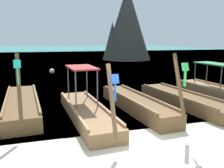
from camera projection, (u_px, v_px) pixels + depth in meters
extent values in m
plane|color=beige|center=(142.00, 144.00, 7.05)|extent=(120.00, 120.00, 0.00)
plane|color=teal|center=(50.00, 51.00, 64.51)|extent=(120.00, 120.00, 0.00)
cube|color=brown|center=(22.00, 105.00, 10.24)|extent=(1.64, 5.95, 0.57)
cube|color=brown|center=(6.00, 99.00, 9.98)|extent=(0.40, 5.41, 0.10)
cube|color=brown|center=(36.00, 96.00, 10.39)|extent=(0.40, 5.41, 0.10)
cylinder|color=brown|center=(19.00, 88.00, 7.23)|extent=(0.15, 0.57, 2.10)
cube|color=#1ECCBC|center=(17.00, 64.00, 6.94)|extent=(0.21, 0.12, 0.25)
cube|color=#1ECCBC|center=(18.00, 76.00, 6.99)|extent=(0.03, 0.08, 0.47)
cube|color=olive|center=(86.00, 113.00, 9.33)|extent=(1.48, 5.63, 0.45)
cube|color=#AF7F52|center=(72.00, 107.00, 9.09)|extent=(0.34, 5.13, 0.10)
cube|color=#AF7F52|center=(100.00, 105.00, 9.46)|extent=(0.34, 5.13, 0.10)
cylinder|color=brown|center=(112.00, 101.00, 6.38)|extent=(0.16, 0.76, 1.98)
cube|color=blue|center=(115.00, 79.00, 6.07)|extent=(0.21, 0.14, 0.25)
cube|color=blue|center=(115.00, 93.00, 6.11)|extent=(0.03, 0.08, 0.47)
cylinder|color=#4C4C51|center=(76.00, 90.00, 8.88)|extent=(0.05, 0.05, 1.46)
cylinder|color=#4C4C51|center=(97.00, 89.00, 9.17)|extent=(0.05, 0.05, 1.46)
cylinder|color=#4C4C51|center=(68.00, 83.00, 10.43)|extent=(0.05, 0.05, 1.46)
cylinder|color=#4C4C51|center=(87.00, 82.00, 10.71)|extent=(0.05, 0.05, 1.46)
cube|color=#AD2323|center=(81.00, 67.00, 9.66)|extent=(1.12, 1.92, 0.06)
cube|color=brown|center=(135.00, 104.00, 10.40)|extent=(1.44, 5.63, 0.57)
cube|color=brown|center=(126.00, 98.00, 10.17)|extent=(0.47, 5.12, 0.10)
cube|color=brown|center=(145.00, 96.00, 10.50)|extent=(0.47, 5.12, 0.10)
cylinder|color=brown|center=(179.00, 87.00, 7.43)|extent=(0.18, 0.81, 2.09)
cube|color=green|center=(185.00, 67.00, 7.11)|extent=(0.21, 0.15, 0.25)
cube|color=green|center=(185.00, 79.00, 7.15)|extent=(0.04, 0.08, 0.48)
cube|color=brown|center=(183.00, 100.00, 11.17)|extent=(1.79, 5.83, 0.51)
cube|color=brown|center=(174.00, 95.00, 10.90)|extent=(0.61, 5.26, 0.10)
cube|color=brown|center=(193.00, 93.00, 11.33)|extent=(0.61, 5.26, 0.10)
cube|color=olive|center=(224.00, 94.00, 12.44)|extent=(1.50, 6.77, 0.48)
cube|color=#AF7F52|center=(215.00, 90.00, 12.20)|extent=(0.33, 6.19, 0.10)
cylinder|color=#4C4C51|center=(221.00, 79.00, 11.99)|extent=(0.05, 0.05, 1.27)
cylinder|color=#4C4C51|center=(195.00, 74.00, 13.86)|extent=(0.05, 0.05, 1.27)
cylinder|color=#4C4C51|center=(207.00, 73.00, 14.14)|extent=(0.05, 0.05, 1.27)
cube|color=#2D844C|center=(214.00, 64.00, 12.94)|extent=(1.13, 2.26, 0.06)
cone|color=#383833|center=(127.00, 23.00, 36.49)|extent=(7.22, 7.22, 11.20)
cone|color=#3D3D38|center=(112.00, 41.00, 37.04)|extent=(3.09, 3.09, 5.81)
sphere|color=white|center=(52.00, 71.00, 21.81)|extent=(0.46, 0.46, 0.46)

